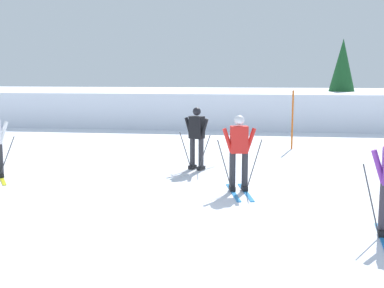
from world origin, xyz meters
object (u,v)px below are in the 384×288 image
(skier_black, at_px, (197,137))
(trail_marker_pole, at_px, (292,120))
(conifer_far_left, at_px, (342,74))
(skier_red, at_px, (239,151))

(skier_black, relative_size, trail_marker_pole, 0.85)
(trail_marker_pole, bearing_deg, conifer_far_left, 71.31)
(conifer_far_left, bearing_deg, skier_black, -114.10)
(skier_black, distance_m, skier_red, 2.55)
(skier_black, bearing_deg, trail_marker_pole, 55.67)
(skier_black, height_order, conifer_far_left, conifer_far_left)
(skier_black, height_order, trail_marker_pole, trail_marker_pole)
(conifer_far_left, bearing_deg, skier_red, -106.70)
(skier_red, relative_size, conifer_far_left, 0.40)
(skier_black, distance_m, trail_marker_pole, 4.95)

